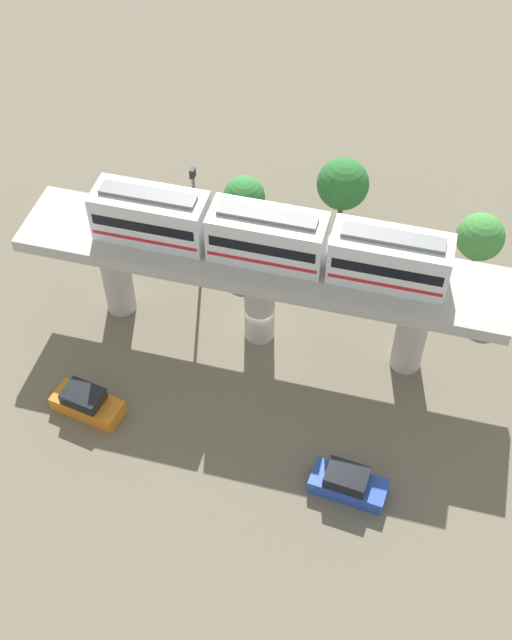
{
  "coord_description": "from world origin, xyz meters",
  "views": [
    {
      "loc": [
        -32.79,
        -8.33,
        40.37
      ],
      "look_at": [
        -2.5,
        -0.42,
        4.28
      ],
      "focal_mm": 45.99,
      "sensor_mm": 36.0,
      "label": 1
    }
  ],
  "objects_px": {
    "train": "(267,237)",
    "signal_post": "(196,224)",
    "parked_car_blue": "(348,483)",
    "tree_near_viaduct": "(480,237)",
    "tree_mid_lot": "(343,184)",
    "tree_far_corner": "(244,197)",
    "parked_car_orange": "(87,403)"
  },
  "relations": [
    {
      "from": "train",
      "to": "signal_post",
      "type": "distance_m",
      "value": 7.2
    },
    {
      "from": "parked_car_blue",
      "to": "tree_near_viaduct",
      "type": "distance_m",
      "value": 19.15
    },
    {
      "from": "train",
      "to": "parked_car_blue",
      "type": "bearing_deg",
      "value": -143.91
    },
    {
      "from": "tree_near_viaduct",
      "to": "tree_mid_lot",
      "type": "distance_m",
      "value": 9.95
    },
    {
      "from": "train",
      "to": "parked_car_blue",
      "type": "xyz_separation_m",
      "value": [
        -9.71,
        -7.08,
        -7.92
      ]
    },
    {
      "from": "tree_near_viaduct",
      "to": "signal_post",
      "type": "xyz_separation_m",
      "value": [
        -5.09,
        17.62,
        1.6
      ]
    },
    {
      "from": "tree_far_corner",
      "to": "train",
      "type": "bearing_deg",
      "value": -156.36
    },
    {
      "from": "tree_far_corner",
      "to": "signal_post",
      "type": "distance_m",
      "value": 5.49
    },
    {
      "from": "signal_post",
      "to": "parked_car_orange",
      "type": "bearing_deg",
      "value": 163.92
    },
    {
      "from": "tree_far_corner",
      "to": "tree_near_viaduct",
      "type": "bearing_deg",
      "value": -89.56
    },
    {
      "from": "parked_car_blue",
      "to": "parked_car_orange",
      "type": "height_order",
      "value": "same"
    },
    {
      "from": "tree_near_viaduct",
      "to": "tree_far_corner",
      "type": "distance_m",
      "value": 15.84
    },
    {
      "from": "tree_near_viaduct",
      "to": "signal_post",
      "type": "distance_m",
      "value": 18.41
    },
    {
      "from": "signal_post",
      "to": "tree_near_viaduct",
      "type": "bearing_deg",
      "value": -73.89
    },
    {
      "from": "train",
      "to": "tree_near_viaduct",
      "type": "height_order",
      "value": "train"
    },
    {
      "from": "parked_car_blue",
      "to": "signal_post",
      "type": "xyz_separation_m",
      "value": [
        13.11,
        12.52,
        4.64
      ]
    },
    {
      "from": "tree_mid_lot",
      "to": "tree_far_corner",
      "type": "xyz_separation_m",
      "value": [
        -2.8,
        6.27,
        -0.19
      ]
    },
    {
      "from": "parked_car_orange",
      "to": "signal_post",
      "type": "bearing_deg",
      "value": -6.0
    },
    {
      "from": "tree_far_corner",
      "to": "signal_post",
      "type": "bearing_deg",
      "value": 160.35
    },
    {
      "from": "parked_car_orange",
      "to": "signal_post",
      "type": "relative_size",
      "value": 0.46
    },
    {
      "from": "tree_mid_lot",
      "to": "parked_car_blue",
      "type": "bearing_deg",
      "value": -167.9
    },
    {
      "from": "tree_near_viaduct",
      "to": "tree_far_corner",
      "type": "bearing_deg",
      "value": 90.44
    },
    {
      "from": "train",
      "to": "tree_mid_lot",
      "type": "height_order",
      "value": "train"
    },
    {
      "from": "signal_post",
      "to": "tree_far_corner",
      "type": "bearing_deg",
      "value": -19.65
    },
    {
      "from": "tree_mid_lot",
      "to": "signal_post",
      "type": "xyz_separation_m",
      "value": [
        -7.77,
        8.04,
        1.35
      ]
    },
    {
      "from": "parked_car_blue",
      "to": "parked_car_orange",
      "type": "distance_m",
      "value": 15.95
    },
    {
      "from": "parked_car_blue",
      "to": "tree_near_viaduct",
      "type": "relative_size",
      "value": 0.81
    },
    {
      "from": "tree_mid_lot",
      "to": "tree_far_corner",
      "type": "distance_m",
      "value": 6.87
    },
    {
      "from": "tree_near_viaduct",
      "to": "tree_mid_lot",
      "type": "xyz_separation_m",
      "value": [
        2.68,
        9.58,
        0.26
      ]
    },
    {
      "from": "train",
      "to": "parked_car_orange",
      "type": "distance_m",
      "value": 14.47
    },
    {
      "from": "train",
      "to": "signal_post",
      "type": "relative_size",
      "value": 2.11
    },
    {
      "from": "train",
      "to": "parked_car_blue",
      "type": "height_order",
      "value": "train"
    }
  ]
}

